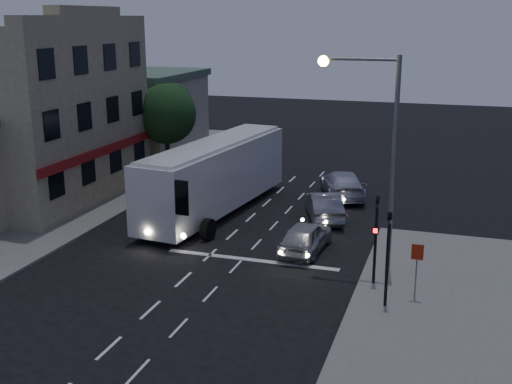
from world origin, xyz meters
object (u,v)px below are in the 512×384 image
(tour_bus, at_px, (215,174))
(traffic_signal_side, at_px, (388,247))
(traffic_signal_main, at_px, (376,229))
(car_sedan_b, at_px, (343,184))
(car_suv, at_px, (306,237))
(streetlight, at_px, (378,140))
(regulatory_sign, at_px, (417,262))
(car_sedan_a, at_px, (324,206))
(street_tree, at_px, (166,111))

(tour_bus, distance_m, traffic_signal_side, 14.25)
(traffic_signal_main, relative_size, traffic_signal_side, 1.00)
(car_sedan_b, bearing_deg, traffic_signal_main, 86.58)
(car_suv, xyz_separation_m, traffic_signal_main, (3.55, -3.02, 1.70))
(traffic_signal_main, bearing_deg, streetlight, 100.20)
(tour_bus, distance_m, regulatory_sign, 14.41)
(car_suv, distance_m, regulatory_sign, 6.68)
(tour_bus, height_order, traffic_signal_main, traffic_signal_main)
(car_sedan_a, relative_size, regulatory_sign, 2.08)
(streetlight, bearing_deg, car_sedan_b, 106.31)
(tour_bus, height_order, regulatory_sign, tour_bus)
(streetlight, bearing_deg, regulatory_sign, -51.25)
(car_sedan_b, distance_m, street_tree, 12.81)
(car_sedan_a, distance_m, regulatory_sign, 10.66)
(traffic_signal_side, bearing_deg, tour_bus, 137.47)
(streetlight, bearing_deg, traffic_signal_main, -79.80)
(car_sedan_a, distance_m, traffic_signal_main, 9.09)
(streetlight, bearing_deg, tour_bus, 146.86)
(tour_bus, bearing_deg, street_tree, 139.00)
(traffic_signal_main, relative_size, streetlight, 0.46)
(tour_bus, relative_size, car_suv, 3.12)
(tour_bus, distance_m, car_suv, 7.91)
(traffic_signal_side, bearing_deg, traffic_signal_main, 109.49)
(car_suv, relative_size, regulatory_sign, 1.92)
(tour_bus, xyz_separation_m, streetlight, (9.54, -6.23, 3.58))
(car_suv, xyz_separation_m, car_sedan_b, (-0.07, 9.89, 0.07))
(traffic_signal_side, bearing_deg, street_tree, 135.50)
(traffic_signal_main, xyz_separation_m, regulatory_sign, (1.70, -1.01, -0.82))
(street_tree, bearing_deg, regulatory_sign, -41.08)
(car_suv, height_order, streetlight, streetlight)
(traffic_signal_side, relative_size, regulatory_sign, 1.86)
(car_sedan_b, height_order, traffic_signal_main, traffic_signal_main)
(tour_bus, relative_size, street_tree, 2.13)
(car_sedan_a, bearing_deg, tour_bus, -15.14)
(car_sedan_a, bearing_deg, regulatory_sign, 101.34)
(car_sedan_b, height_order, traffic_signal_side, traffic_signal_side)
(traffic_signal_side, bearing_deg, car_suv, 130.38)
(car_suv, distance_m, car_sedan_b, 9.89)
(streetlight, relative_size, street_tree, 1.45)
(car_sedan_a, relative_size, car_sedan_b, 0.84)
(car_suv, xyz_separation_m, regulatory_sign, (5.25, -4.04, 0.88))
(car_suv, xyz_separation_m, car_sedan_a, (-0.19, 5.09, 0.03))
(car_sedan_a, relative_size, traffic_signal_side, 1.11)
(car_sedan_a, bearing_deg, car_suv, 72.68)
(regulatory_sign, xyz_separation_m, street_tree, (-17.51, 15.26, 2.90))
(car_sedan_a, distance_m, street_tree, 14.04)
(tour_bus, height_order, car_sedan_b, tour_bus)
(car_sedan_b, bearing_deg, car_sedan_a, 69.43)
(streetlight, height_order, street_tree, streetlight)
(traffic_signal_side, xyz_separation_m, street_tree, (-16.51, 16.22, 2.08))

